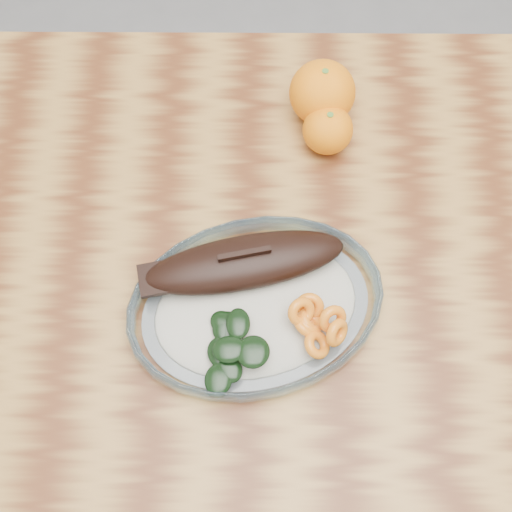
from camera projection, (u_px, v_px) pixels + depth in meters
name	position (u px, v px, depth m)	size (l,w,h in m)	color
ground	(298.00, 414.00, 1.43)	(3.00, 3.00, 0.00)	slate
dining_table	(327.00, 321.00, 0.84)	(1.20, 0.80, 0.75)	#572C14
plated_meal	(255.00, 303.00, 0.73)	(0.64, 0.64, 0.08)	white
orange_left	(322.00, 93.00, 0.82)	(0.09, 0.09, 0.09)	orange
orange_right	(328.00, 130.00, 0.81)	(0.06, 0.06, 0.06)	orange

